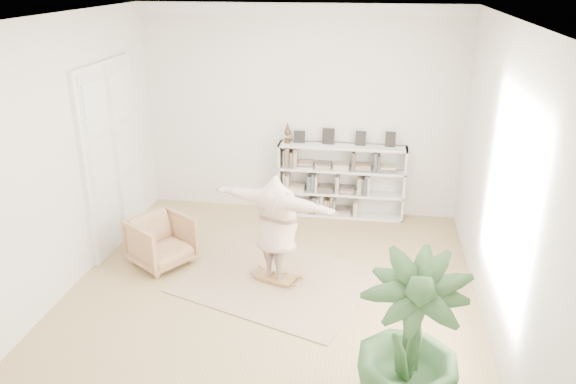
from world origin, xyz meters
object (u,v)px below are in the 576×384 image
Objects in this scene: rocker_board at (277,277)px; person at (277,225)px; houseplant at (409,344)px; armchair at (161,241)px; bookshelf at (341,182)px.

rocker_board is 0.32× the size of person.
rocker_board is 0.33× the size of houseplant.
bookshelf is at bearing -14.46° from armchair.
armchair is 4.35m from houseplant.
person is 1.06× the size of houseplant.
armchair is 0.44× the size of person.
person is (1.78, -0.26, 0.52)m from armchair.
bookshelf is at bearing 93.56° from rocker_board.
bookshelf is 1.19× the size of person.
houseplant is (1.66, -2.35, -0.01)m from person.
armchair reaches higher than rocker_board.
armchair is at bearing -168.37° from rocker_board.
bookshelf is 4.90m from houseplant.
person is at bearing 125.20° from houseplant.
bookshelf is at bearing -86.44° from person.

